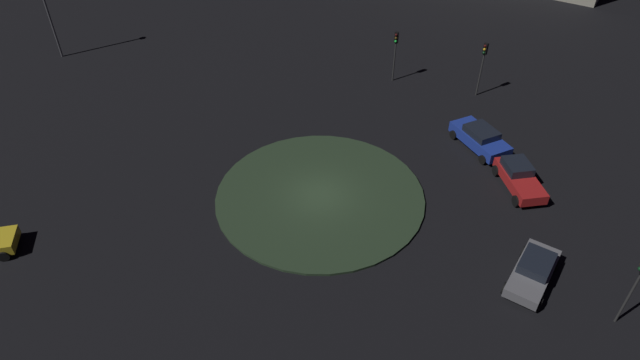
{
  "coord_description": "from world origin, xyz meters",
  "views": [
    {
      "loc": [
        -6.92,
        -24.28,
        21.88
      ],
      "look_at": [
        0.0,
        0.0,
        1.31
      ],
      "focal_mm": 30.36,
      "sensor_mm": 36.0,
      "label": 1
    }
  ],
  "objects_px": {
    "car_red": "(519,177)",
    "car_blue": "(480,138)",
    "traffic_light_southeast": "(638,278)",
    "traffic_light_northeast_near": "(395,47)",
    "car_grey": "(533,271)",
    "traffic_light_northeast": "(483,59)"
  },
  "relations": [
    {
      "from": "car_red",
      "to": "traffic_light_northeast",
      "type": "bearing_deg",
      "value": 171.29
    },
    {
      "from": "car_grey",
      "to": "traffic_light_northeast",
      "type": "distance_m",
      "value": 19.17
    },
    {
      "from": "car_grey",
      "to": "traffic_light_northeast_near",
      "type": "distance_m",
      "value": 22.03
    },
    {
      "from": "car_red",
      "to": "traffic_light_southeast",
      "type": "distance_m",
      "value": 10.6
    },
    {
      "from": "car_red",
      "to": "car_grey",
      "type": "distance_m",
      "value": 7.72
    },
    {
      "from": "traffic_light_southeast",
      "to": "car_blue",
      "type": "bearing_deg",
      "value": -44.13
    },
    {
      "from": "car_red",
      "to": "traffic_light_northeast",
      "type": "relative_size",
      "value": 0.99
    },
    {
      "from": "traffic_light_northeast_near",
      "to": "traffic_light_southeast",
      "type": "bearing_deg",
      "value": 41.38
    },
    {
      "from": "car_blue",
      "to": "car_grey",
      "type": "bearing_deg",
      "value": -25.2
    },
    {
      "from": "traffic_light_northeast",
      "to": "traffic_light_southeast",
      "type": "bearing_deg",
      "value": 50.25
    },
    {
      "from": "traffic_light_southeast",
      "to": "traffic_light_northeast_near",
      "type": "xyz_separation_m",
      "value": [
        -1.44,
        25.27,
        -0.12
      ]
    },
    {
      "from": "car_grey",
      "to": "traffic_light_northeast",
      "type": "bearing_deg",
      "value": -150.26
    },
    {
      "from": "car_grey",
      "to": "car_blue",
      "type": "bearing_deg",
      "value": -145.89
    },
    {
      "from": "car_red",
      "to": "traffic_light_northeast",
      "type": "xyz_separation_m",
      "value": [
        3.1,
        10.96,
        2.34
      ]
    },
    {
      "from": "traffic_light_northeast",
      "to": "traffic_light_southeast",
      "type": "relative_size",
      "value": 1.0
    },
    {
      "from": "car_grey",
      "to": "traffic_light_northeast_near",
      "type": "xyz_separation_m",
      "value": [
        1.05,
        21.89,
        2.29
      ]
    },
    {
      "from": "car_red",
      "to": "car_blue",
      "type": "bearing_deg",
      "value": -170.13
    },
    {
      "from": "car_grey",
      "to": "traffic_light_northeast",
      "type": "xyz_separation_m",
      "value": [
        6.55,
        17.86,
        2.4
      ]
    },
    {
      "from": "car_red",
      "to": "car_grey",
      "type": "height_order",
      "value": "car_red"
    },
    {
      "from": "car_red",
      "to": "traffic_light_northeast",
      "type": "distance_m",
      "value": 11.62
    },
    {
      "from": "car_grey",
      "to": "traffic_light_southeast",
      "type": "bearing_deg",
      "value": 86.19
    },
    {
      "from": "car_blue",
      "to": "traffic_light_northeast",
      "type": "xyz_separation_m",
      "value": [
        3.32,
        6.43,
        2.33
      ]
    }
  ]
}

